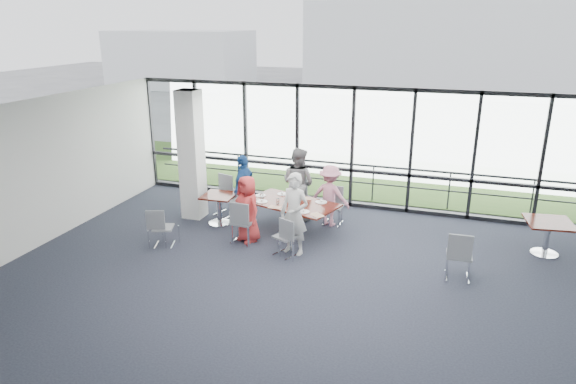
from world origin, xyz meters
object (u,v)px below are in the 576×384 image
(chair_main_fr, at_px, (333,207))
(diner_end, at_px, (244,187))
(diner_near_left, at_px, (248,209))
(chair_main_fl, at_px, (299,198))
(diner_far_right, at_px, (330,196))
(main_table, at_px, (292,207))
(side_table_right, at_px, (549,226))
(diner_far_left, at_px, (298,183))
(side_table_left, at_px, (219,200))
(chair_spare_lb, at_px, (225,197))
(chair_spare_r, at_px, (459,255))
(chair_main_end, at_px, (242,201))
(chair_main_nr, at_px, (286,237))
(diner_near_right, at_px, (294,214))
(chair_main_nl, at_px, (243,222))
(structural_column, at_px, (192,155))
(chair_spare_la, at_px, (163,228))

(chair_main_fr, bearing_deg, diner_end, 11.67)
(diner_near_left, bearing_deg, chair_main_fl, 101.94)
(diner_far_right, bearing_deg, main_table, 54.42)
(diner_near_left, bearing_deg, side_table_right, 42.36)
(side_table_right, bearing_deg, diner_far_left, 175.96)
(diner_far_right, distance_m, chair_main_fr, 0.32)
(side_table_left, relative_size, diner_far_left, 0.44)
(side_table_right, height_order, chair_main_fr, chair_main_fr)
(diner_end, xyz_separation_m, chair_spare_lb, (-0.56, 0.07, -0.33))
(diner_far_right, height_order, chair_spare_r, diner_far_right)
(diner_far_left, xyz_separation_m, chair_main_end, (-1.32, -0.50, -0.44))
(diner_end, relative_size, chair_main_end, 1.78)
(side_table_right, relative_size, chair_spare_r, 1.06)
(diner_end, xyz_separation_m, chair_spare_r, (5.15, -1.62, -0.34))
(side_table_left, relative_size, diner_far_right, 0.52)
(chair_main_nr, bearing_deg, diner_near_right, 80.29)
(diner_far_right, xyz_separation_m, chair_main_nl, (-1.59, -1.62, -0.26))
(chair_main_nl, bearing_deg, diner_far_left, 73.40)
(structural_column, distance_m, chair_main_nl, 2.39)
(side_table_left, height_order, diner_far_left, diner_far_left)
(main_table, bearing_deg, chair_main_nr, -61.49)
(chair_main_nl, height_order, chair_main_nr, chair_main_nl)
(diner_far_right, distance_m, chair_main_nr, 2.05)
(structural_column, distance_m, diner_far_left, 2.72)
(chair_main_nr, relative_size, chair_main_fr, 0.96)
(chair_spare_la, bearing_deg, chair_spare_lb, 58.19)
(side_table_left, distance_m, diner_near_right, 2.46)
(chair_main_nl, bearing_deg, chair_main_fl, 75.35)
(side_table_right, bearing_deg, diner_far_right, 177.88)
(chair_main_end, bearing_deg, chair_spare_r, 82.08)
(side_table_right, bearing_deg, chair_spare_r, -135.91)
(diner_near_left, relative_size, diner_far_right, 1.01)
(side_table_right, bearing_deg, structural_column, -177.62)
(diner_far_left, bearing_deg, main_table, 117.56)
(chair_main_fr, bearing_deg, chair_main_nl, 48.77)
(diner_near_left, distance_m, chair_spare_r, 4.56)
(side_table_left, xyz_separation_m, diner_near_left, (1.05, -0.72, 0.15))
(diner_far_left, bearing_deg, chair_spare_lb, 31.17)
(diner_far_left, bearing_deg, diner_near_right, 123.56)
(diner_near_left, height_order, chair_main_fr, diner_near_left)
(diner_near_left, distance_m, diner_end, 1.39)
(diner_near_right, xyz_separation_m, chair_main_nl, (-1.26, 0.16, -0.40))
(side_table_left, bearing_deg, side_table_right, 4.72)
(main_table, bearing_deg, diner_end, 177.64)
(chair_main_nr, bearing_deg, chair_main_fr, 100.29)
(structural_column, distance_m, diner_near_right, 3.39)
(structural_column, height_order, diner_far_right, structural_column)
(diner_far_left, xyz_separation_m, chair_main_nr, (0.41, -2.19, -0.47))
(diner_near_left, relative_size, chair_main_fl, 1.61)
(chair_spare_lb, bearing_deg, chair_main_end, -172.50)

